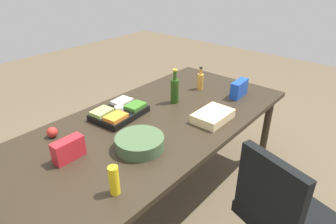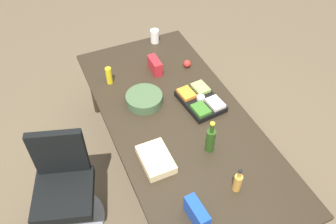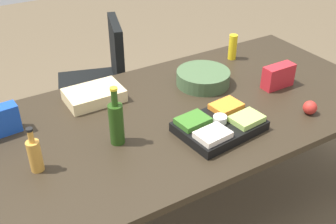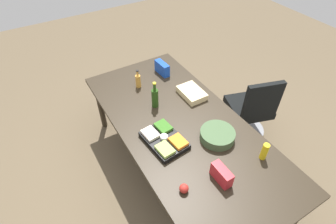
{
  "view_description": "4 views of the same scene",
  "coord_description": "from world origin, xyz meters",
  "px_view_note": "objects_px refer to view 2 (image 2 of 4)",
  "views": [
    {
      "loc": [
        -1.42,
        -1.38,
        1.88
      ],
      "look_at": [
        0.13,
        -0.06,
        0.82
      ],
      "focal_mm": 31.03,
      "sensor_mm": 36.0,
      "label": 1
    },
    {
      "loc": [
        1.84,
        -0.92,
        2.98
      ],
      "look_at": [
        -0.08,
        -0.07,
        0.82
      ],
      "focal_mm": 37.66,
      "sensor_mm": 36.0,
      "label": 2
    },
    {
      "loc": [
        1.0,
        1.6,
        1.97
      ],
      "look_at": [
        0.11,
        0.1,
        0.86
      ],
      "focal_mm": 43.44,
      "sensor_mm": 36.0,
      "label": 3
    },
    {
      "loc": [
        -1.51,
        1.06,
        2.67
      ],
      "look_at": [
        0.15,
        0.07,
        0.86
      ],
      "focal_mm": 28.49,
      "sensor_mm": 36.0,
      "label": 4
    }
  ],
  "objects_px": {
    "wine_bottle": "(210,140)",
    "chip_bag_blue": "(197,213)",
    "office_chair": "(66,193)",
    "mayo_jar": "(155,36)",
    "veggie_tray": "(200,100)",
    "dressing_bottle": "(238,182)",
    "salad_bowl": "(144,99)",
    "conference_table": "(178,124)",
    "mustard_bottle": "(109,76)",
    "chip_bag_red": "(155,66)",
    "apple_red": "(187,64)",
    "sheet_cake": "(156,159)"
  },
  "relations": [
    {
      "from": "office_chair",
      "to": "mayo_jar",
      "type": "xyz_separation_m",
      "value": [
        -1.2,
        1.32,
        0.47
      ]
    },
    {
      "from": "dressing_bottle",
      "to": "apple_red",
      "type": "xyz_separation_m",
      "value": [
        -1.4,
        0.29,
        -0.05
      ]
    },
    {
      "from": "mustard_bottle",
      "to": "chip_bag_red",
      "type": "relative_size",
      "value": 0.87
    },
    {
      "from": "apple_red",
      "to": "wine_bottle",
      "type": "bearing_deg",
      "value": -16.44
    },
    {
      "from": "office_chair",
      "to": "wine_bottle",
      "type": "height_order",
      "value": "wine_bottle"
    },
    {
      "from": "veggie_tray",
      "to": "chip_bag_blue",
      "type": "distance_m",
      "value": 1.12
    },
    {
      "from": "dressing_bottle",
      "to": "sheet_cake",
      "type": "bearing_deg",
      "value": -135.88
    },
    {
      "from": "office_chair",
      "to": "chip_bag_red",
      "type": "bearing_deg",
      "value": 123.11
    },
    {
      "from": "mustard_bottle",
      "to": "chip_bag_red",
      "type": "height_order",
      "value": "mustard_bottle"
    },
    {
      "from": "mayo_jar",
      "to": "mustard_bottle",
      "type": "bearing_deg",
      "value": -55.47
    },
    {
      "from": "apple_red",
      "to": "salad_bowl",
      "type": "bearing_deg",
      "value": -62.06
    },
    {
      "from": "mustard_bottle",
      "to": "salad_bowl",
      "type": "bearing_deg",
      "value": 27.59
    },
    {
      "from": "dressing_bottle",
      "to": "office_chair",
      "type": "bearing_deg",
      "value": -122.49
    },
    {
      "from": "veggie_tray",
      "to": "chip_bag_red",
      "type": "bearing_deg",
      "value": -161.52
    },
    {
      "from": "mayo_jar",
      "to": "chip_bag_blue",
      "type": "bearing_deg",
      "value": -14.81
    },
    {
      "from": "mustard_bottle",
      "to": "sheet_cake",
      "type": "distance_m",
      "value": 1.04
    },
    {
      "from": "veggie_tray",
      "to": "chip_bag_blue",
      "type": "relative_size",
      "value": 2.04
    },
    {
      "from": "veggie_tray",
      "to": "chip_bag_red",
      "type": "height_order",
      "value": "chip_bag_red"
    },
    {
      "from": "conference_table",
      "to": "chip_bag_red",
      "type": "height_order",
      "value": "chip_bag_red"
    },
    {
      "from": "wine_bottle",
      "to": "apple_red",
      "type": "distance_m",
      "value": 1.05
    },
    {
      "from": "wine_bottle",
      "to": "salad_bowl",
      "type": "height_order",
      "value": "wine_bottle"
    },
    {
      "from": "wine_bottle",
      "to": "dressing_bottle",
      "type": "bearing_deg",
      "value": 0.45
    },
    {
      "from": "mustard_bottle",
      "to": "dressing_bottle",
      "type": "bearing_deg",
      "value": 17.96
    },
    {
      "from": "conference_table",
      "to": "sheet_cake",
      "type": "height_order",
      "value": "sheet_cake"
    },
    {
      "from": "mustard_bottle",
      "to": "salad_bowl",
      "type": "height_order",
      "value": "mustard_bottle"
    },
    {
      "from": "wine_bottle",
      "to": "chip_bag_blue",
      "type": "xyz_separation_m",
      "value": [
        0.49,
        -0.37,
        -0.04
      ]
    },
    {
      "from": "conference_table",
      "to": "mustard_bottle",
      "type": "relative_size",
      "value": 14.41
    },
    {
      "from": "conference_table",
      "to": "wine_bottle",
      "type": "height_order",
      "value": "wine_bottle"
    },
    {
      "from": "veggie_tray",
      "to": "sheet_cake",
      "type": "distance_m",
      "value": 0.75
    },
    {
      "from": "conference_table",
      "to": "salad_bowl",
      "type": "relative_size",
      "value": 7.64
    },
    {
      "from": "office_chair",
      "to": "mayo_jar",
      "type": "bearing_deg",
      "value": 132.24
    },
    {
      "from": "office_chair",
      "to": "veggie_tray",
      "type": "relative_size",
      "value": 2.13
    },
    {
      "from": "conference_table",
      "to": "office_chair",
      "type": "height_order",
      "value": "office_chair"
    },
    {
      "from": "chip_bag_red",
      "to": "mayo_jar",
      "type": "height_order",
      "value": "mayo_jar"
    },
    {
      "from": "dressing_bottle",
      "to": "salad_bowl",
      "type": "height_order",
      "value": "dressing_bottle"
    },
    {
      "from": "office_chair",
      "to": "chip_bag_blue",
      "type": "height_order",
      "value": "office_chair"
    },
    {
      "from": "office_chair",
      "to": "chip_bag_red",
      "type": "xyz_separation_m",
      "value": [
        -0.74,
        1.13,
        0.47
      ]
    },
    {
      "from": "wine_bottle",
      "to": "chip_bag_blue",
      "type": "relative_size",
      "value": 1.39
    },
    {
      "from": "sheet_cake",
      "to": "office_chair",
      "type": "bearing_deg",
      "value": -111.58
    },
    {
      "from": "mustard_bottle",
      "to": "chip_bag_blue",
      "type": "height_order",
      "value": "mustard_bottle"
    },
    {
      "from": "sheet_cake",
      "to": "chip_bag_blue",
      "type": "bearing_deg",
      "value": 7.1
    },
    {
      "from": "chip_bag_red",
      "to": "mayo_jar",
      "type": "relative_size",
      "value": 1.34
    },
    {
      "from": "mustard_bottle",
      "to": "wine_bottle",
      "type": "bearing_deg",
      "value": 23.71
    },
    {
      "from": "dressing_bottle",
      "to": "salad_bowl",
      "type": "relative_size",
      "value": 0.69
    },
    {
      "from": "chip_bag_red",
      "to": "chip_bag_blue",
      "type": "height_order",
      "value": "chip_bag_blue"
    },
    {
      "from": "apple_red",
      "to": "sheet_cake",
      "type": "bearing_deg",
      "value": -37.52
    },
    {
      "from": "mustard_bottle",
      "to": "mayo_jar",
      "type": "relative_size",
      "value": 1.16
    },
    {
      "from": "conference_table",
      "to": "wine_bottle",
      "type": "bearing_deg",
      "value": 12.55
    },
    {
      "from": "mustard_bottle",
      "to": "sheet_cake",
      "type": "xyz_separation_m",
      "value": [
        1.03,
        0.04,
        -0.05
      ]
    },
    {
      "from": "chip_bag_red",
      "to": "chip_bag_blue",
      "type": "xyz_separation_m",
      "value": [
        1.56,
        -0.35,
        0.0
      ]
    }
  ]
}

